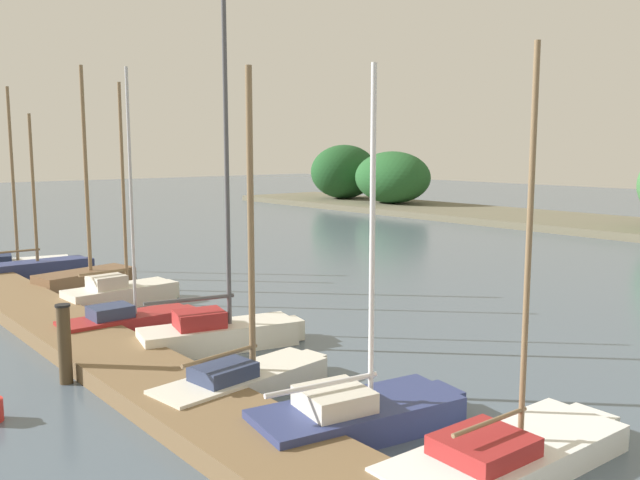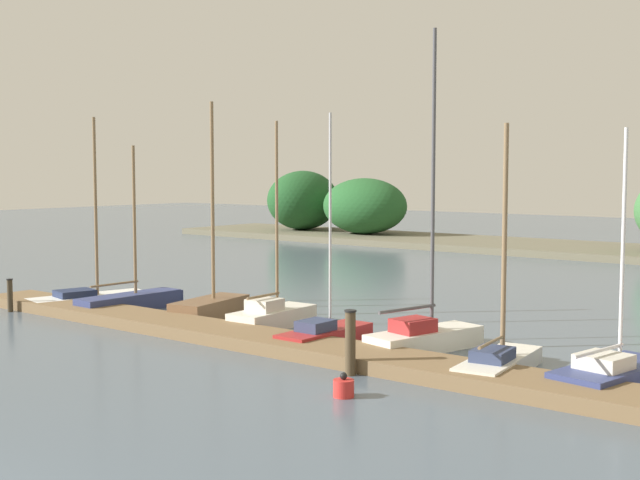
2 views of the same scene
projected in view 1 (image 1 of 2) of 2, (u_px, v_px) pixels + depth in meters
The scene contains 11 objects.
dock_pier at pixel (115, 358), 13.38m from camera, with size 31.28×1.80×0.35m.
sailboat_0 at pixel (12, 262), 24.08m from camera, with size 2.22×4.55×6.54m.
sailboat_1 at pixel (35, 267), 22.67m from camera, with size 1.09×4.02×5.53m.
sailboat_2 at pixel (89, 276), 20.78m from camera, with size 1.67×3.24×6.87m.
sailboat_3 at pixel (123, 291), 18.69m from camera, with size 1.24×3.23×6.17m.
sailboat_4 at pixel (130, 319), 15.91m from camera, with size 1.02×3.34×6.24m.
sailboat_5 at pixel (223, 328), 14.62m from camera, with size 1.86×3.75×8.33m.
sailboat_6 at pixel (246, 375), 11.89m from camera, with size 1.42×3.68×5.78m.
sailboat_7 at pixel (362, 412), 10.29m from camera, with size 1.86×3.66×5.62m.
sailboat_8 at pixel (512, 451), 9.07m from camera, with size 1.53×4.25×5.74m.
mooring_piling_1 at pixel (65, 344), 12.37m from camera, with size 0.28×0.28×1.52m.
Camera 1 is at (12.59, 7.09, 4.37)m, focal length 37.28 mm.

